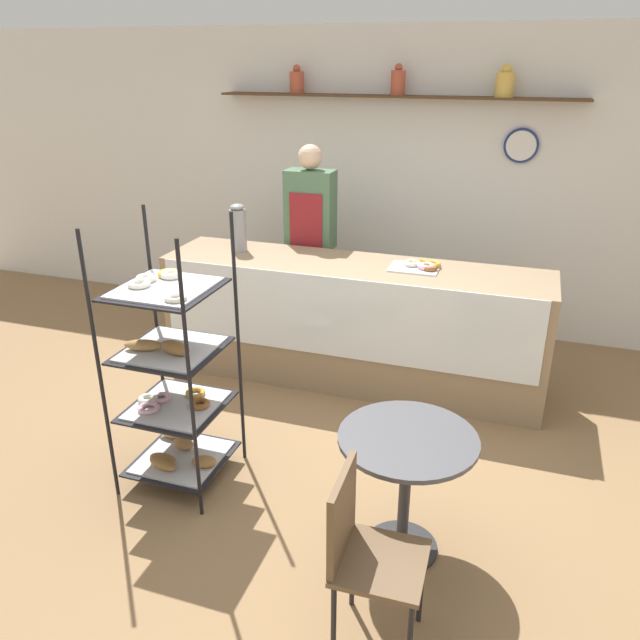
# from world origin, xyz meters

# --- Properties ---
(ground_plane) EXTENTS (14.00, 14.00, 0.00)m
(ground_plane) POSITION_xyz_m (0.00, 0.00, 0.00)
(ground_plane) COLOR olive
(back_wall) EXTENTS (10.00, 0.30, 2.70)m
(back_wall) POSITION_xyz_m (0.00, 2.56, 1.36)
(back_wall) COLOR white
(back_wall) RESTS_ON ground_plane
(display_counter) EXTENTS (2.98, 0.69, 0.98)m
(display_counter) POSITION_xyz_m (0.00, 1.21, 0.49)
(display_counter) COLOR #937A5B
(display_counter) RESTS_ON ground_plane
(pastry_rack) EXTENTS (0.59, 0.60, 1.64)m
(pastry_rack) POSITION_xyz_m (-0.65, -0.37, 0.68)
(pastry_rack) COLOR black
(pastry_rack) RESTS_ON ground_plane
(person_worker) EXTENTS (0.41, 0.23, 1.78)m
(person_worker) POSITION_xyz_m (-0.52, 1.72, 0.98)
(person_worker) COLOR #282833
(person_worker) RESTS_ON ground_plane
(cafe_table) EXTENTS (0.70, 0.70, 0.71)m
(cafe_table) POSITION_xyz_m (0.79, -0.56, 0.53)
(cafe_table) COLOR #262628
(cafe_table) RESTS_ON ground_plane
(cafe_chair) EXTENTS (0.39, 0.39, 0.87)m
(cafe_chair) POSITION_xyz_m (0.72, -1.16, 0.53)
(cafe_chair) COLOR black
(cafe_chair) RESTS_ON ground_plane
(coffee_carafe) EXTENTS (0.13, 0.13, 0.38)m
(coffee_carafe) POSITION_xyz_m (-0.98, 1.26, 1.16)
(coffee_carafe) COLOR gray
(coffee_carafe) RESTS_ON display_counter
(donut_tray_counter) EXTENTS (0.37, 0.27, 0.05)m
(donut_tray_counter) POSITION_xyz_m (0.51, 1.27, 1.00)
(donut_tray_counter) COLOR silver
(donut_tray_counter) RESTS_ON display_counter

